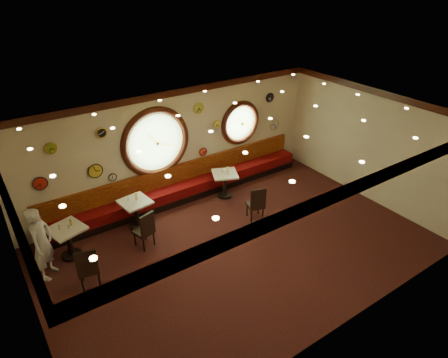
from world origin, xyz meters
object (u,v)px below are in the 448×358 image
table_c (225,182)px  waiter (42,243)px  table_a (68,239)px  condiment_c_salt (223,171)px  condiment_b_pepper (137,198)px  condiment_b_bottle (136,197)px  table_b (136,211)px  condiment_a_pepper (69,227)px  chair_c (257,202)px  chair_b (145,228)px  chair_a (88,266)px  condiment_c_pepper (228,172)px  condiment_a_bottle (71,223)px  condiment_b_salt (128,199)px  condiment_a_salt (59,228)px  condiment_c_bottle (227,169)px

table_c → waiter: size_ratio=0.53×
table_a → table_c: (4.51, 0.21, -0.02)m
condiment_c_salt → condiment_b_pepper: condiment_b_pepper is taller
condiment_b_bottle → table_b: bearing=-143.5°
table_a → table_b: 1.78m
table_a → condiment_a_pepper: 0.35m
table_b → chair_c: chair_c is taller
table_a → chair_b: size_ratio=1.49×
chair_a → condiment_a_pepper: (-0.00, 1.21, 0.26)m
chair_b → condiment_c_pepper: size_ratio=6.45×
table_b → condiment_a_bottle: bearing=-173.5°
table_b → condiment_c_pepper: (2.83, -0.07, 0.32)m
table_a → chair_b: chair_b is taller
chair_b → condiment_b_bottle: chair_b is taller
chair_b → chair_c: chair_c is taller
chair_b → condiment_b_bottle: size_ratio=3.56×
chair_c → condiment_b_salt: size_ratio=6.50×
condiment_a_salt → condiment_c_bottle: 4.79m
chair_c → waiter: size_ratio=0.36×
chair_c → condiment_b_bottle: size_ratio=3.60×
chair_b → condiment_a_pepper: chair_b is taller
chair_a → condiment_a_bottle: 1.34m
condiment_a_pepper → condiment_c_bottle: condiment_c_bottle is taller
chair_c → condiment_b_pepper: bearing=166.8°
condiment_b_salt → table_b: bearing=-36.8°
condiment_b_bottle → condiment_c_pepper: bearing=-2.4°
chair_b → condiment_b_salt: bearing=72.9°
table_a → condiment_a_bottle: size_ratio=6.21×
table_c → condiment_c_salt: condiment_c_salt is taller
table_c → condiment_b_pepper: (-2.67, 0.04, 0.35)m
condiment_c_pepper → condiment_c_bottle: 0.15m
condiment_b_pepper → table_c: bearing=-0.8°
table_a → condiment_a_salt: condiment_a_salt is taller
chair_a → condiment_b_bottle: (1.77, 1.54, 0.28)m
condiment_a_pepper → condiment_a_bottle: condiment_a_bottle is taller
condiment_a_bottle → condiment_c_bottle: 4.53m
chair_c → condiment_a_salt: (-4.64, 1.29, 0.29)m
chair_b → table_b: bearing=64.4°
condiment_b_pepper → condiment_c_pepper: size_ratio=0.96×
chair_b → waiter: waiter is taller
condiment_c_salt → condiment_b_bottle: (-2.65, -0.01, 0.06)m
condiment_b_salt → table_c: bearing=-2.2°
chair_b → condiment_b_pepper: (0.23, 0.94, 0.27)m
table_b → waiter: bearing=-165.7°
table_b → condiment_b_salt: (-0.13, 0.10, 0.34)m
condiment_b_pepper → waiter: waiter is taller
table_c → chair_c: size_ratio=1.49×
condiment_a_bottle → condiment_b_bottle: (1.69, 0.24, -0.00)m
condiment_b_pepper → chair_b: bearing=-103.6°
condiment_a_salt → condiment_b_pepper: bearing=6.6°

